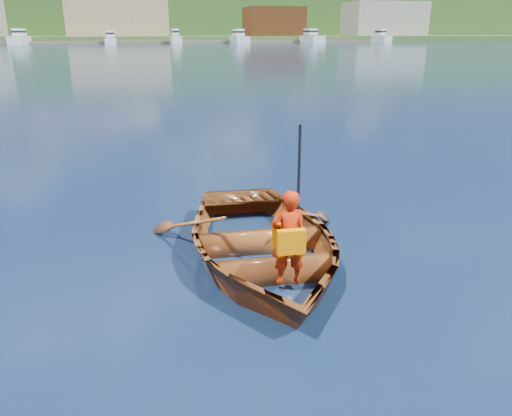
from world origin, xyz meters
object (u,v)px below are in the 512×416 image
(dock, at_px, (130,42))
(marina_yachts, at_px, (144,39))
(rowboat, at_px, (261,242))
(child_paddler, at_px, (289,238))

(dock, bearing_deg, marina_yachts, -50.82)
(dock, bearing_deg, rowboat, -89.02)
(dock, bearing_deg, child_paddler, -88.98)
(child_paddler, bearing_deg, marina_yachts, 89.53)
(child_paddler, height_order, marina_yachts, marina_yachts)
(child_paddler, bearing_deg, rowboat, 97.59)
(dock, distance_m, marina_yachts, 6.16)
(rowboat, bearing_deg, dock, 90.98)
(rowboat, relative_size, dock, 0.03)
(dock, height_order, marina_yachts, marina_yachts)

